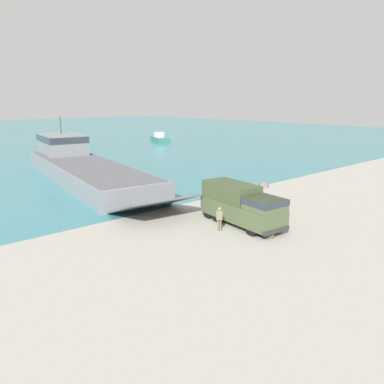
{
  "coord_description": "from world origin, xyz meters",
  "views": [
    {
      "loc": [
        -21.88,
        -19.24,
        9.12
      ],
      "look_at": [
        -1.81,
        3.57,
        1.74
      ],
      "focal_mm": 35.0,
      "sensor_mm": 36.0,
      "label": 1
    }
  ],
  "objects_px": {
    "cargo_crate": "(269,233)",
    "moored_boat_a": "(160,139)",
    "landing_craft": "(79,163)",
    "soldier_on_ramp": "(219,217)",
    "military_truck": "(241,205)",
    "mooring_bollard": "(224,194)"
  },
  "relations": [
    {
      "from": "landing_craft",
      "to": "cargo_crate",
      "type": "relative_size",
      "value": 52.63
    },
    {
      "from": "landing_craft",
      "to": "soldier_on_ramp",
      "type": "distance_m",
      "value": 25.81
    },
    {
      "from": "landing_craft",
      "to": "mooring_bollard",
      "type": "relative_size",
      "value": 47.5
    },
    {
      "from": "landing_craft",
      "to": "moored_boat_a",
      "type": "xyz_separation_m",
      "value": [
        32.0,
        26.53,
        -0.93
      ]
    },
    {
      "from": "soldier_on_ramp",
      "to": "cargo_crate",
      "type": "distance_m",
      "value": 3.67
    },
    {
      "from": "landing_craft",
      "to": "soldier_on_ramp",
      "type": "height_order",
      "value": "landing_craft"
    },
    {
      "from": "mooring_bollard",
      "to": "cargo_crate",
      "type": "relative_size",
      "value": 1.11
    },
    {
      "from": "landing_craft",
      "to": "moored_boat_a",
      "type": "relative_size",
      "value": 4.77
    },
    {
      "from": "landing_craft",
      "to": "soldier_on_ramp",
      "type": "bearing_deg",
      "value": -84.84
    },
    {
      "from": "military_truck",
      "to": "soldier_on_ramp",
      "type": "xyz_separation_m",
      "value": [
        -2.27,
        0.06,
        -0.54
      ]
    },
    {
      "from": "military_truck",
      "to": "cargo_crate",
      "type": "xyz_separation_m",
      "value": [
        -0.62,
        -3.12,
        -1.29
      ]
    },
    {
      "from": "cargo_crate",
      "to": "moored_boat_a",
      "type": "bearing_deg",
      "value": 60.21
    },
    {
      "from": "soldier_on_ramp",
      "to": "military_truck",
      "type": "bearing_deg",
      "value": 136.17
    },
    {
      "from": "mooring_bollard",
      "to": "cargo_crate",
      "type": "bearing_deg",
      "value": -119.62
    },
    {
      "from": "military_truck",
      "to": "soldier_on_ramp",
      "type": "distance_m",
      "value": 2.34
    },
    {
      "from": "soldier_on_ramp",
      "to": "moored_boat_a",
      "type": "relative_size",
      "value": 0.24
    },
    {
      "from": "military_truck",
      "to": "moored_boat_a",
      "type": "xyz_separation_m",
      "value": [
        31.15,
        52.36,
        -0.85
      ]
    },
    {
      "from": "mooring_bollard",
      "to": "military_truck",
      "type": "bearing_deg",
      "value": -126.83
    },
    {
      "from": "moored_boat_a",
      "to": "cargo_crate",
      "type": "bearing_deg",
      "value": 80.57
    },
    {
      "from": "military_truck",
      "to": "cargo_crate",
      "type": "bearing_deg",
      "value": -4.98
    },
    {
      "from": "moored_boat_a",
      "to": "military_truck",
      "type": "bearing_deg",
      "value": 79.62
    },
    {
      "from": "landing_craft",
      "to": "soldier_on_ramp",
      "type": "relative_size",
      "value": 19.98
    }
  ]
}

